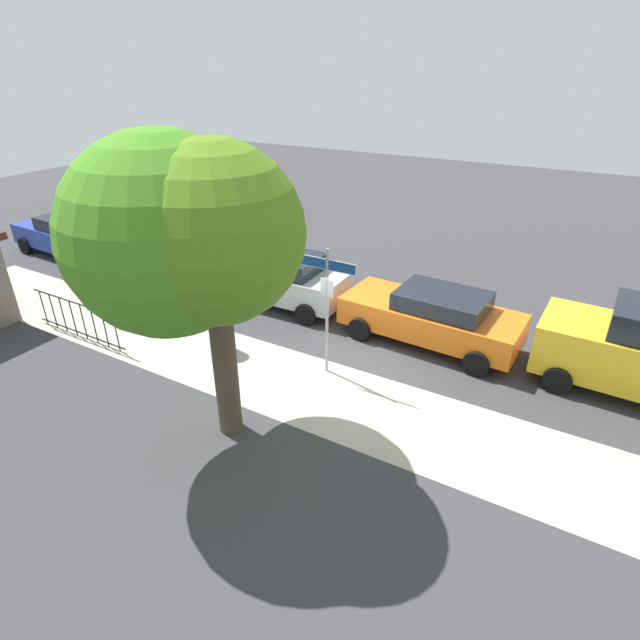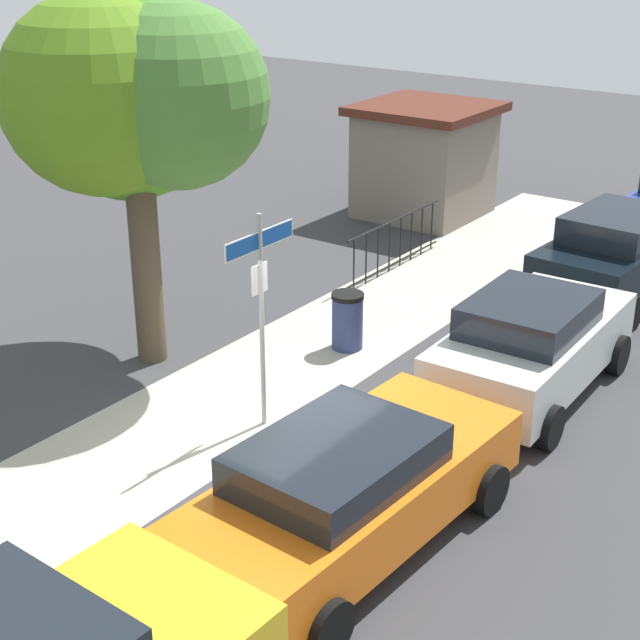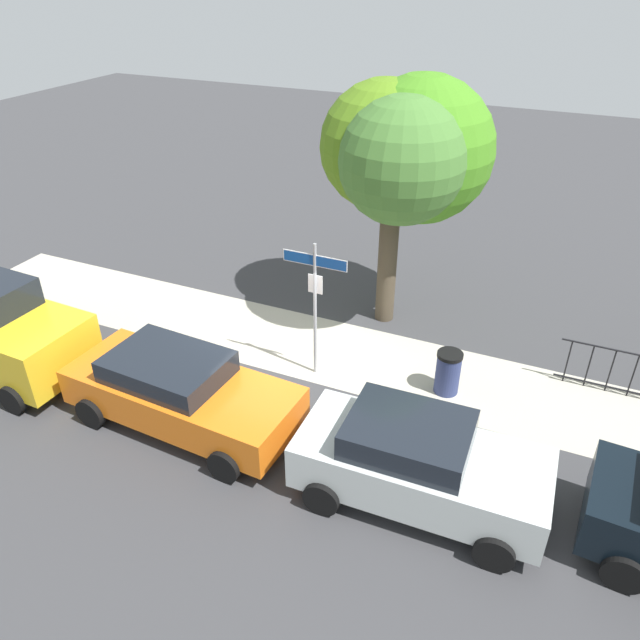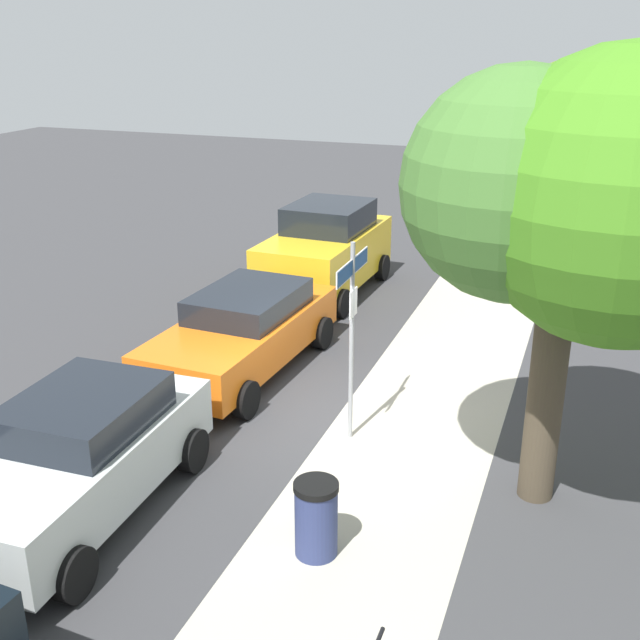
% 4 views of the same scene
% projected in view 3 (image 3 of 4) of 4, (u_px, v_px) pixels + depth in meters
% --- Properties ---
extents(ground_plane, '(60.00, 60.00, 0.00)m').
position_uv_depth(ground_plane, '(289.00, 376.00, 13.53)').
color(ground_plane, '#38383A').
extents(sidewalk_strip, '(24.00, 2.60, 0.00)m').
position_uv_depth(sidewalk_strip, '(393.00, 366.00, 13.85)').
color(sidewalk_strip, '#AFA998').
rests_on(sidewalk_strip, ground_plane).
extents(street_sign, '(1.42, 0.07, 3.14)m').
position_uv_depth(street_sign, '(315.00, 287.00, 12.56)').
color(street_sign, '#9EA0A5').
rests_on(street_sign, ground_plane).
extents(shade_tree, '(3.96, 4.23, 5.92)m').
position_uv_depth(shade_tree, '(405.00, 152.00, 13.61)').
color(shade_tree, '#473C2D').
rests_on(shade_tree, ground_plane).
extents(car_orange, '(4.76, 2.25, 1.51)m').
position_uv_depth(car_orange, '(180.00, 390.00, 11.82)').
color(car_orange, orange).
rests_on(car_orange, ground_plane).
extents(car_silver, '(4.20, 2.07, 1.62)m').
position_uv_depth(car_silver, '(418.00, 462.00, 10.08)').
color(car_silver, silver).
rests_on(car_silver, ground_plane).
extents(trash_bin, '(0.55, 0.55, 0.98)m').
position_uv_depth(trash_bin, '(448.00, 372.00, 12.82)').
color(trash_bin, navy).
rests_on(trash_bin, ground_plane).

